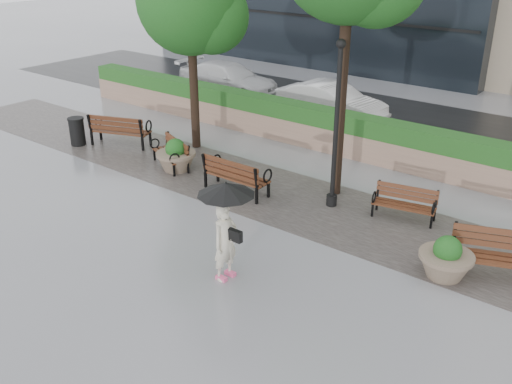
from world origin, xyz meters
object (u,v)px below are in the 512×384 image
Objects in this scene: planter_right at (446,261)px; lamppost at (335,137)px; bench_2 at (236,182)px; car_right at (331,102)px; bench_4 at (497,265)px; planter_left at (176,158)px; bench_0 at (121,136)px; bench_1 at (171,159)px; car_left at (229,79)px; bench_3 at (404,210)px; pedestrian at (226,222)px; trash_bin at (77,132)px.

lamppost is at bearing 157.24° from planter_right.
car_right reaches higher than bench_2.
planter_right is (-0.87, -0.63, 0.07)m from bench_4.
bench_0 is at bearing 171.94° from planter_left.
bench_1 is 0.85× the size of bench_4.
lamppost reaches higher than planter_left.
bench_2 is (5.55, -0.60, -0.02)m from bench_0.
bench_4 is at bearing -129.17° from car_right.
car_left is at bearing 86.79° from car_right.
bench_2 reaches higher than bench_1.
bench_3 is at bearing 163.45° from bench_0.
lamppost reaches higher than pedestrian.
bench_2 is 4.54m from bench_3.
bench_4 is at bearing 1.16° from trash_bin.
car_left is 5.54m from car_right.
planter_right is 4.63m from pedestrian.
bench_4 is at bearing -37.87° from bench_3.
bench_2 reaches higher than bench_3.
pedestrian is at bearing 126.34° from bench_2.
bench_1 is 0.40× the size of lamppost.
lamppost reaches higher than bench_3.
bench_0 is at bearing 36.01° from trash_bin.
bench_0 is 3.10m from planter_left.
planter_right is (1.81, -1.95, 0.12)m from bench_3.
trash_bin is at bearing -172.75° from lamppost.
bench_2 is 1.70× the size of planter_right.
bench_3 is 2.66m from planter_right.
car_left is at bearing -100.01° from bench_0.
pedestrian is (5.37, -3.66, 1.04)m from bench_1.
pedestrian reaches higher than car_left.
trash_bin is at bearing -151.45° from bench_1.
pedestrian is at bearing 132.94° from bench_0.
car_right reaches higher than bench_0.
car_left is at bearing 138.31° from bench_3.
bench_3 is 1.80× the size of trash_bin.
lamppost is 11.80m from car_left.
trash_bin is 9.31m from car_right.
planter_right is 15.60m from car_left.
planter_right is 1.25× the size of trash_bin.
bench_1 is at bearing 177.04° from bench_3.
planter_left is at bearing -4.38° from bench_2.
pedestrian is at bearing -163.90° from bench_4.
bench_2 is 2.13× the size of trash_bin.
pedestrian reaches higher than bench_0.
car_right is at bearing 81.66° from planter_left.
pedestrian is (-3.58, -2.79, 0.93)m from planter_right.
car_left reaches higher than bench_1.
bench_4 is 4.87m from lamppost.
lamppost is at bearing 7.25° from trash_bin.
planter_right is 11.01m from car_right.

